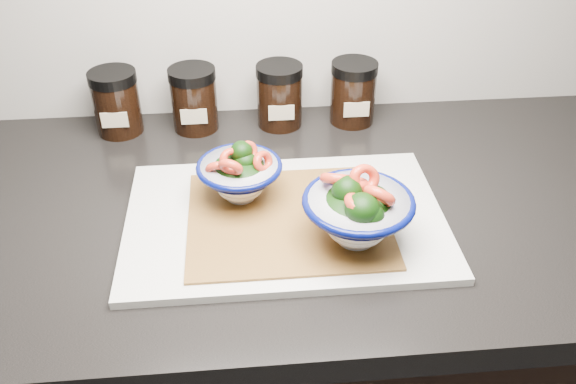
{
  "coord_description": "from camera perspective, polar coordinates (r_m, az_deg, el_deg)",
  "views": [
    {
      "loc": [
        0.06,
        0.72,
        1.44
      ],
      "look_at": [
        0.12,
        1.39,
        0.96
      ],
      "focal_mm": 38.0,
      "sensor_mm": 36.0,
      "label": 1
    }
  ],
  "objects": [
    {
      "name": "spice_jar_a",
      "position": [
        1.11,
        -15.77,
        8.1
      ],
      "size": [
        0.08,
        0.08,
        0.11
      ],
      "color": "black",
      "rests_on": "countertop"
    },
    {
      "name": "bamboo_mat",
      "position": [
        0.86,
        0.0,
        -2.5
      ],
      "size": [
        0.28,
        0.24,
        0.0
      ],
      "primitive_type": "cube",
      "color": "olive",
      "rests_on": "cutting_board"
    },
    {
      "name": "spice_jar_c",
      "position": [
        1.09,
        -0.8,
        9.03
      ],
      "size": [
        0.08,
        0.08,
        0.11
      ],
      "color": "black",
      "rests_on": "countertop"
    },
    {
      "name": "countertop",
      "position": [
        0.92,
        -7.67,
        -2.3
      ],
      "size": [
        3.5,
        0.6,
        0.04
      ],
      "primitive_type": "cube",
      "color": "black",
      "rests_on": "cabinet"
    },
    {
      "name": "bowl_left",
      "position": [
        0.88,
        -4.53,
        1.71
      ],
      "size": [
        0.12,
        0.12,
        0.09
      ],
      "rotation": [
        0.0,
        0.0,
        0.28
      ],
      "color": "white",
      "rests_on": "bamboo_mat"
    },
    {
      "name": "cutting_board",
      "position": [
        0.87,
        -0.26,
        -2.58
      ],
      "size": [
        0.45,
        0.3,
        0.01
      ],
      "primitive_type": "cube",
      "color": "beige",
      "rests_on": "countertop"
    },
    {
      "name": "bowl_right",
      "position": [
        0.8,
        6.54,
        -1.84
      ],
      "size": [
        0.15,
        0.15,
        0.12
      ],
      "rotation": [
        0.0,
        0.0,
        -0.39
      ],
      "color": "white",
      "rests_on": "bamboo_mat"
    },
    {
      "name": "spice_jar_b",
      "position": [
        1.09,
        -8.79,
        8.6
      ],
      "size": [
        0.08,
        0.08,
        0.11
      ],
      "color": "black",
      "rests_on": "countertop"
    },
    {
      "name": "spice_jar_d",
      "position": [
        1.11,
        6.11,
        9.26
      ],
      "size": [
        0.08,
        0.08,
        0.11
      ],
      "color": "black",
      "rests_on": "countertop"
    }
  ]
}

